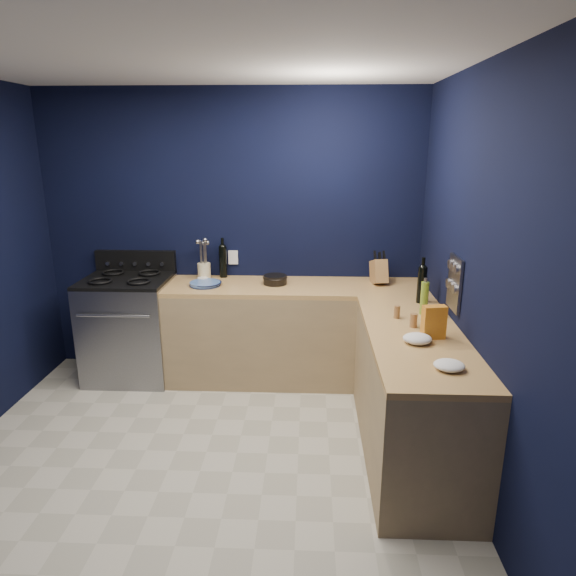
# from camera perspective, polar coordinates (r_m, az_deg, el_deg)

# --- Properties ---
(floor) EXTENTS (3.50, 3.50, 0.02)m
(floor) POSITION_cam_1_polar(r_m,az_deg,el_deg) (3.66, -9.90, -19.84)
(floor) COLOR #B2AC9A
(floor) RESTS_ON ground
(ceiling) EXTENTS (3.50, 3.50, 0.02)m
(ceiling) POSITION_cam_1_polar(r_m,az_deg,el_deg) (3.01, -12.55, 25.03)
(ceiling) COLOR silver
(ceiling) RESTS_ON ground
(wall_back) EXTENTS (3.50, 0.02, 2.60)m
(wall_back) POSITION_cam_1_polar(r_m,az_deg,el_deg) (4.77, -6.26, 6.10)
(wall_back) COLOR black
(wall_back) RESTS_ON ground
(wall_right) EXTENTS (0.02, 3.50, 2.60)m
(wall_right) POSITION_cam_1_polar(r_m,az_deg,el_deg) (3.18, 21.54, -0.11)
(wall_right) COLOR black
(wall_right) RESTS_ON ground
(wall_front) EXTENTS (3.50, 0.02, 2.60)m
(wall_front) POSITION_cam_1_polar(r_m,az_deg,el_deg) (1.57, -26.51, -17.68)
(wall_front) COLOR black
(wall_front) RESTS_ON ground
(cab_back) EXTENTS (2.30, 0.63, 0.86)m
(cab_back) POSITION_cam_1_polar(r_m,az_deg,el_deg) (4.64, 0.85, -5.27)
(cab_back) COLOR #9E8259
(cab_back) RESTS_ON floor
(top_back) EXTENTS (2.30, 0.63, 0.04)m
(top_back) POSITION_cam_1_polar(r_m,az_deg,el_deg) (4.50, 0.87, 0.07)
(top_back) COLOR olive
(top_back) RESTS_ON cab_back
(cab_right) EXTENTS (0.63, 1.67, 0.86)m
(cab_right) POSITION_cam_1_polar(r_m,az_deg,el_deg) (3.67, 13.76, -11.93)
(cab_right) COLOR #9E8259
(cab_right) RESTS_ON floor
(top_right) EXTENTS (0.63, 1.67, 0.04)m
(top_right) POSITION_cam_1_polar(r_m,az_deg,el_deg) (3.48, 14.26, -5.37)
(top_right) COLOR olive
(top_right) RESTS_ON cab_right
(gas_range) EXTENTS (0.76, 0.66, 0.92)m
(gas_range) POSITION_cam_1_polar(r_m,az_deg,el_deg) (4.90, -17.39, -4.49)
(gas_range) COLOR gray
(gas_range) RESTS_ON floor
(oven_door) EXTENTS (0.59, 0.02, 0.42)m
(oven_door) POSITION_cam_1_polar(r_m,az_deg,el_deg) (4.63, -18.67, -5.96)
(oven_door) COLOR black
(oven_door) RESTS_ON gas_range
(cooktop) EXTENTS (0.76, 0.66, 0.03)m
(cooktop) POSITION_cam_1_polar(r_m,az_deg,el_deg) (4.76, -17.87, 0.88)
(cooktop) COLOR black
(cooktop) RESTS_ON gas_range
(backguard) EXTENTS (0.76, 0.06, 0.20)m
(backguard) POSITION_cam_1_polar(r_m,az_deg,el_deg) (5.01, -16.82, 2.95)
(backguard) COLOR black
(backguard) RESTS_ON gas_range
(spice_panel) EXTENTS (0.02, 0.28, 0.38)m
(spice_panel) POSITION_cam_1_polar(r_m,az_deg,el_deg) (3.70, 18.32, 0.51)
(spice_panel) COLOR gray
(spice_panel) RESTS_ON wall_right
(wall_outlet) EXTENTS (0.09, 0.02, 0.13)m
(wall_outlet) POSITION_cam_1_polar(r_m,az_deg,el_deg) (4.79, -6.21, 3.47)
(wall_outlet) COLOR white
(wall_outlet) RESTS_ON wall_back
(plate_stack) EXTENTS (0.35, 0.35, 0.03)m
(plate_stack) POSITION_cam_1_polar(r_m,az_deg,el_deg) (4.53, -9.36, 0.47)
(plate_stack) COLOR #3E6A91
(plate_stack) RESTS_ON top_back
(ramekin) EXTENTS (0.12, 0.12, 0.04)m
(ramekin) POSITION_cam_1_polar(r_m,az_deg,el_deg) (4.66, -9.59, 0.94)
(ramekin) COLOR white
(ramekin) RESTS_ON top_back
(utensil_crock) EXTENTS (0.15, 0.15, 0.15)m
(utensil_crock) POSITION_cam_1_polar(r_m,az_deg,el_deg) (4.75, -9.45, 1.91)
(utensil_crock) COLOR beige
(utensil_crock) RESTS_ON top_back
(wine_bottle_back) EXTENTS (0.07, 0.07, 0.29)m
(wine_bottle_back) POSITION_cam_1_polar(r_m,az_deg,el_deg) (4.77, -7.35, 2.95)
(wine_bottle_back) COLOR black
(wine_bottle_back) RESTS_ON top_back
(lemon_basket) EXTENTS (0.23, 0.23, 0.08)m
(lemon_basket) POSITION_cam_1_polar(r_m,az_deg,el_deg) (4.52, -1.47, 0.95)
(lemon_basket) COLOR black
(lemon_basket) RESTS_ON top_back
(knife_block) EXTENTS (0.16, 0.26, 0.26)m
(knife_block) POSITION_cam_1_polar(r_m,az_deg,el_deg) (4.60, 10.22, 1.80)
(knife_block) COLOR olive
(knife_block) RESTS_ON top_back
(wine_bottle_right) EXTENTS (0.08, 0.08, 0.29)m
(wine_bottle_right) POSITION_cam_1_polar(r_m,az_deg,el_deg) (4.11, 14.88, 0.32)
(wine_bottle_right) COLOR black
(wine_bottle_right) RESTS_ON top_right
(oil_bottle) EXTENTS (0.06, 0.06, 0.25)m
(oil_bottle) POSITION_cam_1_polar(r_m,az_deg,el_deg) (3.84, 15.15, -1.12)
(oil_bottle) COLOR olive
(oil_bottle) RESTS_ON top_right
(spice_jar_near) EXTENTS (0.05, 0.05, 0.09)m
(spice_jar_near) POSITION_cam_1_polar(r_m,az_deg,el_deg) (3.73, 12.21, -2.65)
(spice_jar_near) COLOR olive
(spice_jar_near) RESTS_ON top_right
(spice_jar_far) EXTENTS (0.05, 0.05, 0.10)m
(spice_jar_far) POSITION_cam_1_polar(r_m,az_deg,el_deg) (3.58, 14.01, -3.57)
(spice_jar_far) COLOR olive
(spice_jar_far) RESTS_ON top_right
(crouton_bag) EXTENTS (0.16, 0.09, 0.22)m
(crouton_bag) POSITION_cam_1_polar(r_m,az_deg,el_deg) (3.40, 16.15, -3.73)
(crouton_bag) COLOR #A64326
(crouton_bag) RESTS_ON top_right
(towel_front) EXTENTS (0.23, 0.21, 0.06)m
(towel_front) POSITION_cam_1_polar(r_m,az_deg,el_deg) (3.31, 14.41, -5.56)
(towel_front) COLOR white
(towel_front) RESTS_ON top_right
(towel_end) EXTENTS (0.20, 0.18, 0.05)m
(towel_end) POSITION_cam_1_polar(r_m,az_deg,el_deg) (3.00, 17.76, -8.32)
(towel_end) COLOR white
(towel_end) RESTS_ON top_right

